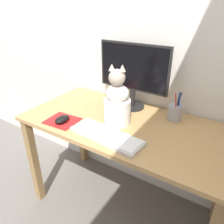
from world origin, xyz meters
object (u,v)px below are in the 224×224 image
at_px(monitor, 133,72).
at_px(cat, 117,102).
at_px(computer_mouse_left, 62,119).
at_px(pen_cup, 175,112).
at_px(keyboard, 106,135).

relative_size(monitor, cat, 1.34).
distance_m(computer_mouse_left, pen_cup, 0.68).
bearing_deg(computer_mouse_left, pen_cup, 35.80).
height_order(computer_mouse_left, pen_cup, pen_cup).
bearing_deg(monitor, computer_mouse_left, -120.89).
height_order(keyboard, computer_mouse_left, computer_mouse_left).
bearing_deg(computer_mouse_left, cat, 32.54).
bearing_deg(cat, monitor, 79.46).
height_order(monitor, cat, monitor).
bearing_deg(computer_mouse_left, keyboard, 2.13).
bearing_deg(keyboard, computer_mouse_left, -172.59).
relative_size(monitor, pen_cup, 2.67).
bearing_deg(monitor, pen_cup, -3.37).
relative_size(computer_mouse_left, cat, 0.29).
distance_m(monitor, keyboard, 0.47).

